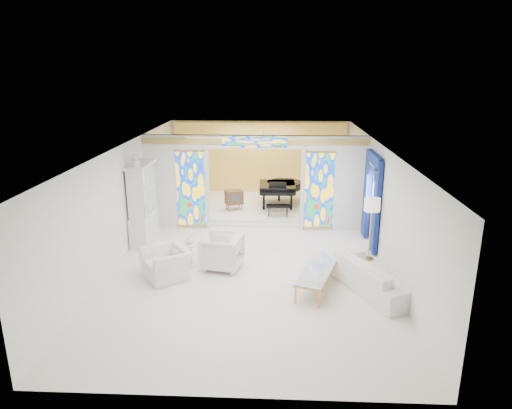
{
  "coord_description": "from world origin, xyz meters",
  "views": [
    {
      "loc": [
        0.68,
        -11.97,
        4.97
      ],
      "look_at": [
        0.12,
        0.2,
        1.32
      ],
      "focal_mm": 32.0,
      "sensor_mm": 36.0,
      "label": 1
    }
  ],
  "objects_px": {
    "armchair_left": "(166,263)",
    "coffee_table": "(319,270)",
    "armchair_right": "(222,252)",
    "grand_piano": "(280,187)",
    "sofa": "(373,275)",
    "tv_console": "(234,197)",
    "china_cabinet": "(143,204)"
  },
  "relations": [
    {
      "from": "armchair_right",
      "to": "grand_piano",
      "type": "xyz_separation_m",
      "value": [
        1.53,
        5.27,
        0.38
      ]
    },
    {
      "from": "coffee_table",
      "to": "sofa",
      "type": "bearing_deg",
      "value": -4.75
    },
    {
      "from": "armchair_right",
      "to": "armchair_left",
      "type": "bearing_deg",
      "value": -54.69
    },
    {
      "from": "armchair_left",
      "to": "sofa",
      "type": "height_order",
      "value": "armchair_left"
    },
    {
      "from": "armchair_left",
      "to": "armchair_right",
      "type": "xyz_separation_m",
      "value": [
        1.31,
        0.59,
        0.08
      ]
    },
    {
      "from": "armchair_right",
      "to": "coffee_table",
      "type": "xyz_separation_m",
      "value": [
        2.4,
        -0.94,
        -0.02
      ]
    },
    {
      "from": "armchair_right",
      "to": "sofa",
      "type": "distance_m",
      "value": 3.8
    },
    {
      "from": "armchair_left",
      "to": "tv_console",
      "type": "height_order",
      "value": "tv_console"
    },
    {
      "from": "china_cabinet",
      "to": "coffee_table",
      "type": "distance_m",
      "value": 5.65
    },
    {
      "from": "china_cabinet",
      "to": "sofa",
      "type": "bearing_deg",
      "value": -24.37
    },
    {
      "from": "coffee_table",
      "to": "tv_console",
      "type": "distance_m",
      "value": 6.02
    },
    {
      "from": "armchair_left",
      "to": "coffee_table",
      "type": "bearing_deg",
      "value": 49.18
    },
    {
      "from": "armchair_right",
      "to": "grand_piano",
      "type": "bearing_deg",
      "value": 174.67
    },
    {
      "from": "armchair_left",
      "to": "armchair_right",
      "type": "bearing_deg",
      "value": 79.04
    },
    {
      "from": "armchair_right",
      "to": "grand_piano",
      "type": "distance_m",
      "value": 5.5
    },
    {
      "from": "coffee_table",
      "to": "armchair_left",
      "type": "bearing_deg",
      "value": 174.63
    },
    {
      "from": "sofa",
      "to": "grand_piano",
      "type": "height_order",
      "value": "grand_piano"
    },
    {
      "from": "sofa",
      "to": "grand_piano",
      "type": "bearing_deg",
      "value": -6.3
    },
    {
      "from": "sofa",
      "to": "tv_console",
      "type": "height_order",
      "value": "tv_console"
    },
    {
      "from": "armchair_left",
      "to": "coffee_table",
      "type": "height_order",
      "value": "armchair_left"
    },
    {
      "from": "sofa",
      "to": "coffee_table",
      "type": "distance_m",
      "value": 1.26
    },
    {
      "from": "coffee_table",
      "to": "grand_piano",
      "type": "xyz_separation_m",
      "value": [
        -0.87,
        6.21,
        0.41
      ]
    },
    {
      "from": "china_cabinet",
      "to": "sofa",
      "type": "distance_m",
      "value": 6.82
    },
    {
      "from": "china_cabinet",
      "to": "armchair_left",
      "type": "height_order",
      "value": "china_cabinet"
    },
    {
      "from": "armchair_left",
      "to": "grand_piano",
      "type": "distance_m",
      "value": 6.52
    },
    {
      "from": "grand_piano",
      "to": "tv_console",
      "type": "distance_m",
      "value": 1.8
    },
    {
      "from": "china_cabinet",
      "to": "tv_console",
      "type": "height_order",
      "value": "china_cabinet"
    },
    {
      "from": "grand_piano",
      "to": "armchair_left",
      "type": "bearing_deg",
      "value": -117.24
    },
    {
      "from": "china_cabinet",
      "to": "armchair_left",
      "type": "relative_size",
      "value": 2.4
    },
    {
      "from": "grand_piano",
      "to": "coffee_table",
      "type": "bearing_deg",
      "value": -83.46
    },
    {
      "from": "coffee_table",
      "to": "grand_piano",
      "type": "relative_size",
      "value": 0.9
    },
    {
      "from": "china_cabinet",
      "to": "grand_piano",
      "type": "relative_size",
      "value": 1.11
    }
  ]
}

